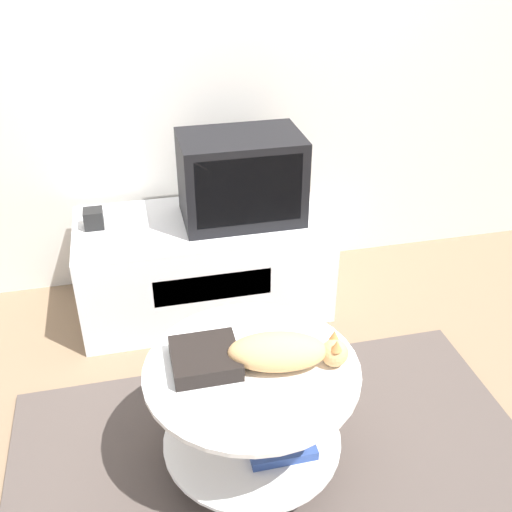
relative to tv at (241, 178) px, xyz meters
The scene contains 9 objects.
ground_plane 1.29m from the tv, 95.19° to the right, with size 12.00×12.00×0.00m, color #7F664C.
wall_back 0.73m from the tv, 104.65° to the left, with size 8.00×0.05×2.60m.
rug 1.29m from the tv, 95.19° to the right, with size 1.93×1.22×0.02m.
tv_stand 0.48m from the tv, behind, with size 1.19×0.57×0.49m.
tv is the anchor object (origin of this frame).
speaker 0.70m from the tv, behind, with size 0.09×0.09×0.09m.
coffee_table 1.12m from the tv, 99.87° to the right, with size 0.72×0.72×0.45m.
dvd_box 1.05m from the tv, 108.52° to the right, with size 0.22×0.21×0.06m.
cat 1.06m from the tv, 94.59° to the right, with size 0.51×0.21×0.12m.
Camera 1 is at (-0.41, -1.40, 1.80)m, focal length 42.00 mm.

